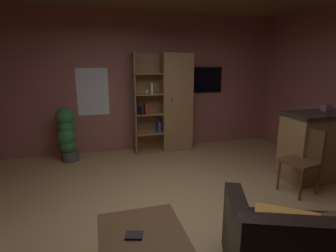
% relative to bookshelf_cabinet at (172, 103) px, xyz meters
% --- Properties ---
extents(floor, '(6.23, 5.59, 0.02)m').
position_rel_bookshelf_cabinet_xyz_m(floor, '(-0.69, -2.55, -1.01)').
color(floor, tan).
rests_on(floor, ground).
extents(wall_back, '(6.35, 0.06, 2.82)m').
position_rel_bookshelf_cabinet_xyz_m(wall_back, '(-0.69, 0.27, 0.41)').
color(wall_back, '#9E5B56').
rests_on(wall_back, ground).
extents(window_pane_back, '(0.62, 0.01, 0.94)m').
position_rel_bookshelf_cabinet_xyz_m(window_pane_back, '(-1.58, 0.24, 0.26)').
color(window_pane_back, white).
extents(bookshelf_cabinet, '(1.20, 0.41, 2.02)m').
position_rel_bookshelf_cabinet_xyz_m(bookshelf_cabinet, '(0.00, 0.00, 0.00)').
color(bookshelf_cabinet, '#997047').
rests_on(bookshelf_cabinet, ground).
extents(kitchen_bar_counter, '(1.45, 0.61, 1.07)m').
position_rel_bookshelf_cabinet_xyz_m(kitchen_bar_counter, '(1.97, -2.02, -0.46)').
color(kitchen_bar_counter, '#997047').
rests_on(kitchen_bar_counter, ground).
extents(tissue_box, '(0.14, 0.14, 0.11)m').
position_rel_bookshelf_cabinet_xyz_m(tissue_box, '(1.97, -1.95, 0.13)').
color(tissue_box, '#995972').
rests_on(tissue_box, kitchen_bar_counter).
extents(coffee_table, '(0.69, 0.70, 0.47)m').
position_rel_bookshelf_cabinet_xyz_m(coffee_table, '(-1.24, -3.32, -0.62)').
color(coffee_table, brown).
rests_on(coffee_table, ground).
extents(table_book_0, '(0.16, 0.14, 0.02)m').
position_rel_bookshelf_cabinet_xyz_m(table_book_0, '(-1.31, -3.37, -0.53)').
color(table_book_0, black).
rests_on(table_book_0, coffee_table).
extents(dining_chair, '(0.50, 0.50, 0.92)m').
position_rel_bookshelf_cabinet_xyz_m(dining_chair, '(1.25, -2.35, -0.47)').
color(dining_chair, brown).
rests_on(dining_chair, ground).
extents(potted_floor_plant, '(0.38, 0.41, 1.02)m').
position_rel_bookshelf_cabinet_xyz_m(potted_floor_plant, '(-2.10, -0.15, -0.46)').
color(potted_floor_plant, '#4C4C51').
rests_on(potted_floor_plant, ground).
extents(wall_mounted_tv, '(0.98, 0.06, 0.55)m').
position_rel_bookshelf_cabinet_xyz_m(wall_mounted_tv, '(0.72, 0.21, 0.46)').
color(wall_mounted_tv, black).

